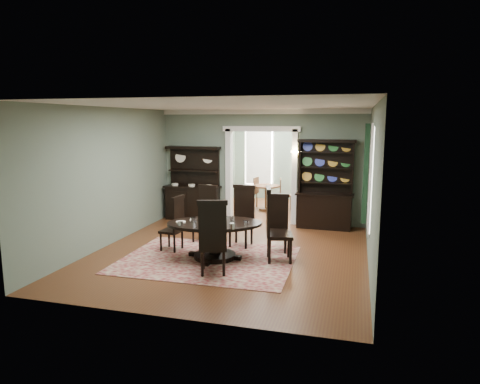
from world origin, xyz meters
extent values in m
cube|color=#573217|center=(0.00, 0.00, -0.01)|extent=(5.50, 6.00, 0.01)
cube|color=silver|center=(0.00, 0.00, 3.00)|extent=(5.50, 6.00, 0.01)
cube|color=slate|center=(-2.75, 0.00, 1.50)|extent=(0.01, 6.00, 3.00)
cube|color=slate|center=(2.75, 0.00, 1.50)|extent=(0.01, 6.00, 3.00)
cube|color=slate|center=(0.00, -3.00, 1.50)|extent=(5.50, 0.01, 3.00)
cube|color=slate|center=(-1.83, 3.00, 1.50)|extent=(1.85, 0.01, 3.00)
cube|color=slate|center=(1.83, 3.00, 1.50)|extent=(1.85, 0.01, 3.00)
cube|color=slate|center=(0.00, 3.00, 2.75)|extent=(1.80, 0.01, 0.50)
cube|color=silver|center=(0.00, 2.95, 2.94)|extent=(5.50, 0.10, 0.12)
cube|color=#573217|center=(0.00, 4.75, -0.01)|extent=(3.50, 3.50, 0.01)
cube|color=silver|center=(0.00, 4.75, 3.00)|extent=(3.50, 3.50, 0.01)
cube|color=slate|center=(-1.75, 4.75, 1.50)|extent=(0.01, 3.50, 3.00)
cube|color=slate|center=(1.75, 4.75, 1.50)|extent=(0.01, 3.50, 3.00)
cube|color=slate|center=(0.00, 6.50, 1.50)|extent=(3.50, 0.01, 3.00)
cube|color=silver|center=(-0.85, 6.45, 1.55)|extent=(1.05, 0.06, 2.20)
cube|color=silver|center=(0.85, 6.45, 1.55)|extent=(1.05, 0.06, 2.20)
cube|color=silver|center=(-0.90, 3.00, 1.25)|extent=(0.14, 0.25, 2.50)
cube|color=silver|center=(0.90, 3.00, 1.25)|extent=(0.14, 0.25, 2.50)
cube|color=silver|center=(0.00, 3.00, 2.50)|extent=(2.08, 0.25, 0.14)
cube|color=white|center=(2.74, 0.60, 1.60)|extent=(0.02, 1.10, 2.00)
cube|color=silver|center=(2.73, 0.60, 1.60)|extent=(0.01, 1.22, 2.12)
cube|color=#16321C|center=(2.65, 1.28, 1.60)|extent=(0.10, 0.35, 2.10)
cube|color=gold|center=(0.95, 2.92, 1.85)|extent=(0.08, 0.05, 0.18)
sphere|color=#FFD88C|center=(0.85, 2.77, 1.93)|extent=(0.07, 0.07, 0.07)
sphere|color=#FFD88C|center=(1.05, 2.77, 1.93)|extent=(0.07, 0.07, 0.07)
cube|color=maroon|center=(-0.29, -0.50, 0.01)|extent=(3.36, 2.61, 0.01)
ellipsoid|color=black|center=(-0.19, -0.36, 0.71)|extent=(2.12, 1.66, 0.05)
cylinder|color=black|center=(-0.19, -0.36, 0.68)|extent=(2.15, 2.15, 0.03)
cylinder|color=black|center=(-0.19, -0.36, 0.37)|extent=(0.24, 0.24, 0.65)
cylinder|color=black|center=(-0.19, -0.36, 0.05)|extent=(0.82, 0.82, 0.10)
cylinder|color=silver|center=(-0.13, -0.39, 0.76)|extent=(0.30, 0.30, 0.05)
cube|color=black|center=(-0.81, 0.72, 0.45)|extent=(0.52, 0.51, 0.06)
cube|color=black|center=(-0.77, 0.91, 0.84)|extent=(0.45, 0.13, 0.76)
cube|color=black|center=(-0.77, 0.91, 1.23)|extent=(0.49, 0.16, 0.08)
cylinder|color=black|center=(-1.02, 0.58, 0.23)|extent=(0.05, 0.05, 0.45)
cylinder|color=black|center=(-0.67, 0.51, 0.23)|extent=(0.05, 0.05, 0.45)
cylinder|color=black|center=(-0.95, 0.92, 0.23)|extent=(0.05, 0.05, 0.45)
cylinder|color=black|center=(-0.60, 0.86, 0.23)|extent=(0.05, 0.05, 0.45)
cube|color=black|center=(0.09, 0.60, 0.47)|extent=(0.51, 0.49, 0.06)
cube|color=black|center=(0.11, 0.80, 0.88)|extent=(0.47, 0.10, 0.80)
cube|color=black|center=(0.11, 0.80, 1.28)|extent=(0.51, 0.12, 0.08)
cylinder|color=black|center=(-0.11, 0.43, 0.23)|extent=(0.05, 0.05, 0.47)
cylinder|color=black|center=(0.25, 0.40, 0.23)|extent=(0.05, 0.05, 0.47)
cylinder|color=black|center=(-0.08, 0.80, 0.23)|extent=(0.05, 0.05, 0.47)
cylinder|color=black|center=(0.29, 0.76, 0.23)|extent=(0.05, 0.05, 0.47)
cube|color=black|center=(0.93, 0.43, 0.42)|extent=(0.47, 0.46, 0.06)
cube|color=black|center=(0.90, 0.61, 0.79)|extent=(0.43, 0.10, 0.72)
cube|color=black|center=(0.90, 0.61, 1.16)|extent=(0.46, 0.12, 0.07)
cylinder|color=black|center=(0.78, 0.25, 0.21)|extent=(0.05, 0.05, 0.42)
cylinder|color=black|center=(1.11, 0.29, 0.21)|extent=(0.05, 0.05, 0.42)
cylinder|color=black|center=(0.74, 0.58, 0.21)|extent=(0.05, 0.05, 0.42)
cylinder|color=black|center=(1.07, 0.62, 0.21)|extent=(0.05, 0.05, 0.42)
cube|color=black|center=(-1.25, -0.07, 0.41)|extent=(0.44, 0.46, 0.05)
cube|color=black|center=(-1.07, -0.09, 0.78)|extent=(0.09, 0.42, 0.70)
cube|color=black|center=(-1.07, -0.09, 1.14)|extent=(0.11, 0.45, 0.07)
cylinder|color=black|center=(-1.39, 0.11, 0.21)|extent=(0.05, 0.05, 0.41)
cylinder|color=black|center=(-1.43, -0.22, 0.21)|extent=(0.05, 0.05, 0.41)
cylinder|color=black|center=(-1.07, 0.07, 0.21)|extent=(0.05, 0.05, 0.41)
cylinder|color=black|center=(-1.11, -0.25, 0.21)|extent=(0.05, 0.05, 0.41)
cube|color=black|center=(1.08, -0.19, 0.51)|extent=(0.60, 0.62, 0.07)
cube|color=black|center=(0.86, -0.24, 0.96)|extent=(0.18, 0.51, 0.87)
cube|color=black|center=(0.86, -0.24, 1.41)|extent=(0.21, 0.56, 0.09)
cylinder|color=black|center=(1.32, -0.33, 0.26)|extent=(0.06, 0.06, 0.51)
cylinder|color=black|center=(1.22, 0.06, 0.26)|extent=(0.06, 0.06, 0.51)
cylinder|color=black|center=(0.93, -0.43, 0.26)|extent=(0.06, 0.06, 0.51)
cylinder|color=black|center=(0.83, -0.04, 0.26)|extent=(0.06, 0.06, 0.51)
cube|color=black|center=(0.05, -1.16, 0.48)|extent=(0.60, 0.59, 0.06)
cube|color=black|center=(0.12, -1.36, 0.91)|extent=(0.48, 0.19, 0.82)
cube|color=black|center=(0.12, -1.36, 1.33)|extent=(0.53, 0.23, 0.08)
cylinder|color=black|center=(0.18, -0.92, 0.24)|extent=(0.05, 0.05, 0.48)
cylinder|color=black|center=(-0.18, -1.03, 0.24)|extent=(0.05, 0.05, 0.48)
cylinder|color=black|center=(0.29, -1.28, 0.24)|extent=(0.05, 0.05, 0.48)
cylinder|color=black|center=(-0.07, -1.39, 0.24)|extent=(0.05, 0.05, 0.48)
cube|color=black|center=(-1.88, 2.73, 0.45)|extent=(1.46, 0.55, 0.90)
cube|color=black|center=(-1.88, 2.73, 0.92)|extent=(1.55, 0.59, 0.05)
cube|color=black|center=(-1.88, 2.93, 1.46)|extent=(1.45, 0.12, 1.06)
cube|color=black|center=(-1.88, 2.84, 1.35)|extent=(1.41, 0.30, 0.04)
cube|color=black|center=(-1.88, 2.82, 1.99)|extent=(1.54, 0.37, 0.07)
cube|color=black|center=(1.71, 2.71, 0.43)|extent=(1.36, 0.52, 0.87)
cube|color=black|center=(1.71, 2.71, 0.88)|extent=(1.46, 0.57, 0.04)
cube|color=black|center=(1.71, 2.90, 1.54)|extent=(1.35, 0.10, 1.31)
cube|color=black|center=(1.06, 2.81, 1.54)|extent=(0.06, 0.25, 1.35)
cube|color=black|center=(2.37, 2.81, 1.54)|extent=(0.06, 0.25, 1.35)
cube|color=black|center=(1.71, 2.79, 2.21)|extent=(1.45, 0.35, 0.08)
cube|color=black|center=(1.71, 2.81, 1.15)|extent=(1.35, 0.29, 0.03)
cube|color=black|center=(1.71, 2.81, 1.54)|extent=(1.35, 0.29, 0.03)
cube|color=black|center=(1.71, 2.81, 1.92)|extent=(1.35, 0.29, 0.03)
cylinder|color=brown|center=(-0.17, 4.52, 0.75)|extent=(0.83, 0.83, 0.04)
cylinder|color=brown|center=(-0.17, 4.52, 0.38)|extent=(0.10, 0.10, 0.73)
cylinder|color=brown|center=(-0.17, 4.52, 0.03)|extent=(0.46, 0.46, 0.06)
cylinder|color=brown|center=(-0.73, 4.80, 0.46)|extent=(0.41, 0.41, 0.04)
cube|color=brown|center=(-0.55, 4.77, 0.71)|extent=(0.10, 0.37, 0.51)
cylinder|color=brown|center=(-0.84, 4.97, 0.23)|extent=(0.04, 0.04, 0.46)
cylinder|color=brown|center=(-0.90, 4.69, 0.23)|extent=(0.04, 0.04, 0.46)
cylinder|color=brown|center=(-0.56, 4.92, 0.23)|extent=(0.04, 0.04, 0.46)
cylinder|color=brown|center=(-0.62, 4.64, 0.23)|extent=(0.04, 0.04, 0.46)
cylinder|color=brown|center=(0.42, 4.67, 0.46)|extent=(0.41, 0.41, 0.04)
cube|color=brown|center=(0.24, 4.64, 0.71)|extent=(0.09, 0.37, 0.51)
cylinder|color=brown|center=(0.58, 4.56, 0.23)|extent=(0.04, 0.04, 0.46)
cylinder|color=brown|center=(0.53, 4.84, 0.23)|extent=(0.04, 0.04, 0.46)
cylinder|color=brown|center=(0.30, 4.51, 0.23)|extent=(0.04, 0.04, 0.46)
cylinder|color=brown|center=(0.25, 4.79, 0.23)|extent=(0.04, 0.04, 0.46)
camera|label=1|loc=(2.46, -8.12, 2.69)|focal=32.00mm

